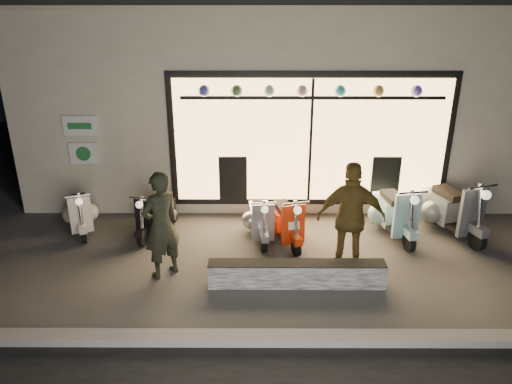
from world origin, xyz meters
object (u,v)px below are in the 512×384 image
scooter_silver (260,218)px  woman (351,218)px  graffiti_barrier (297,274)px  man (161,225)px  scooter_red (284,220)px

scooter_silver → woman: woman is taller
graffiti_barrier → scooter_silver: size_ratio=2.22×
graffiti_barrier → man: bearing=171.6°
graffiti_barrier → scooter_red: bearing=94.3°
scooter_silver → woman: size_ratio=0.67×
man → woman: 2.98m
scooter_silver → man: man is taller
graffiti_barrier → woman: size_ratio=1.48×
scooter_silver → scooter_red: 0.45m
scooter_red → woman: woman is taller
graffiti_barrier → scooter_silver: (-0.55, 1.69, 0.15)m
graffiti_barrier → woman: (0.88, 0.51, 0.72)m
scooter_silver → man: bearing=-144.3°
scooter_red → man: size_ratio=0.74×
scooter_red → woman: (1.00, -1.07, 0.55)m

